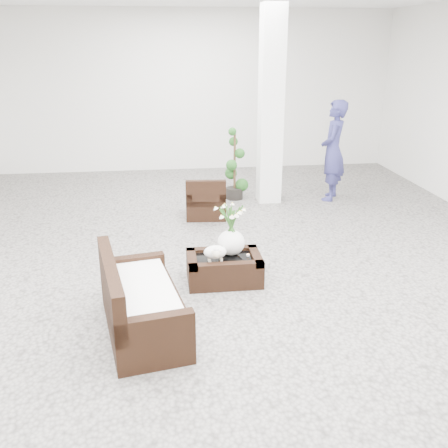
{
  "coord_description": "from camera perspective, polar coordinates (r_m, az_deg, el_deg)",
  "views": [
    {
      "loc": [
        -0.76,
        -6.11,
        2.81
      ],
      "look_at": [
        0.0,
        -0.1,
        0.62
      ],
      "focal_mm": 40.64,
      "sensor_mm": 36.0,
      "label": 1
    }
  ],
  "objects": [
    {
      "name": "ground",
      "position": [
        6.77,
        -0.11,
        -4.66
      ],
      "size": [
        11.0,
        11.0,
        0.0
      ],
      "primitive_type": "plane",
      "color": "gray",
      "rests_on": "ground"
    },
    {
      "name": "tealight",
      "position": [
        6.27,
        2.71,
        -3.48
      ],
      "size": [
        0.04,
        0.04,
        0.03
      ],
      "primitive_type": "cylinder",
      "color": "white",
      "rests_on": "coffee_table"
    },
    {
      "name": "planter_narcissus",
      "position": [
        6.17,
        0.81,
        0.0
      ],
      "size": [
        0.44,
        0.44,
        0.8
      ],
      "primitive_type": null,
      "color": "white",
      "rests_on": "coffee_table"
    },
    {
      "name": "coffee_table",
      "position": [
        6.28,
        0.01,
        -5.13
      ],
      "size": [
        0.9,
        0.6,
        0.31
      ],
      "primitive_type": "cube",
      "color": "black",
      "rests_on": "ground"
    },
    {
      "name": "shopper",
      "position": [
        9.6,
        12.17,
        8.06
      ],
      "size": [
        0.69,
        0.79,
        1.84
      ],
      "primitive_type": "imported",
      "rotation": [
        0.0,
        0.0,
        -2.02
      ],
      "color": "navy",
      "rests_on": "ground"
    },
    {
      "name": "column",
      "position": [
        9.19,
        5.3,
        13.16
      ],
      "size": [
        0.4,
        0.4,
        3.5
      ],
      "primitive_type": "cube",
      "color": "white",
      "rests_on": "ground"
    },
    {
      "name": "sheep_figurine",
      "position": [
        6.07,
        -1.0,
        -3.35
      ],
      "size": [
        0.28,
        0.23,
        0.21
      ],
      "primitive_type": "ellipsoid",
      "color": "white",
      "rests_on": "coffee_table"
    },
    {
      "name": "topiary",
      "position": [
        9.45,
        1.2,
        6.71
      ],
      "size": [
        0.35,
        0.35,
        1.32
      ],
      "primitive_type": null,
      "color": "#1A4416",
      "rests_on": "ground"
    },
    {
      "name": "loveseat",
      "position": [
        5.22,
        -9.15,
        -7.89
      ],
      "size": [
        0.98,
        1.6,
        0.8
      ],
      "primitive_type": "cube",
      "rotation": [
        0.0,
        0.0,
        1.75
      ],
      "color": "black",
      "rests_on": "ground"
    },
    {
      "name": "armchair",
      "position": [
        8.54,
        -2.02,
        3.1
      ],
      "size": [
        0.71,
        0.69,
        0.7
      ],
      "primitive_type": "cube",
      "rotation": [
        0.0,
        0.0,
        3.04
      ],
      "color": "black",
      "rests_on": "ground"
    }
  ]
}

